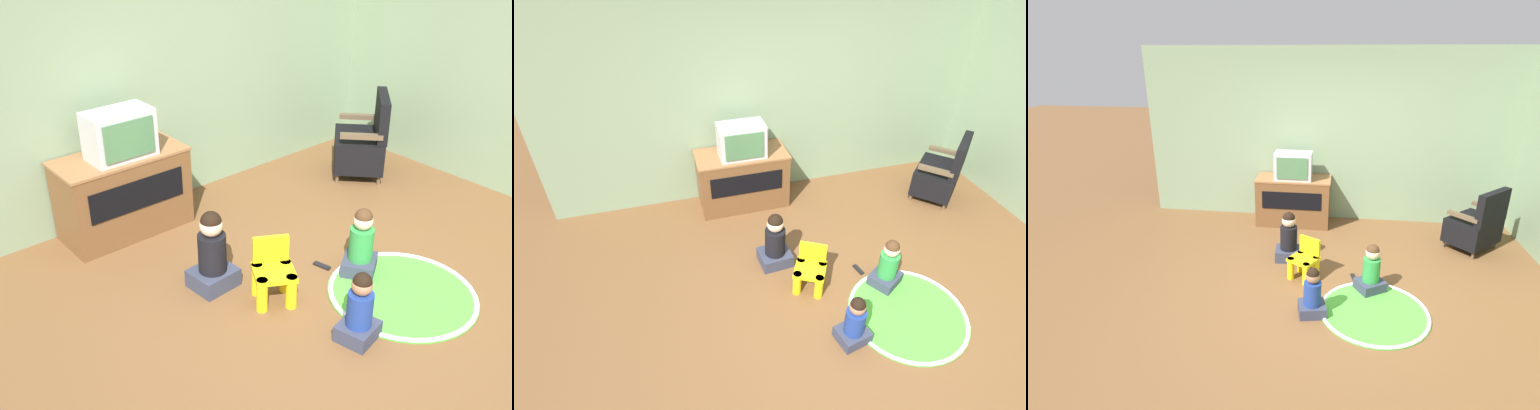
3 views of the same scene
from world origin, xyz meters
The scene contains 11 objects.
ground_plane centered at (0.00, 0.00, 0.00)m, with size 30.00×30.00×0.00m, color brown.
wall_back centered at (-0.12, 2.31, 1.32)m, with size 5.76×0.12×2.64m.
tv_cabinet centered at (-0.64, 1.96, 0.38)m, with size 1.14×0.55×0.74m.
television centered at (-0.64, 1.91, 0.95)m, with size 0.56×0.34×0.41m.
black_armchair centered at (1.92, 1.39, 0.35)m, with size 0.83×0.82×0.88m.
yellow_kid_chair centered at (-0.32, 0.33, 0.20)m, with size 0.41×0.40×0.48m.
play_mat centered at (0.47, -0.28, 0.01)m, with size 1.14×1.14×0.04m.
child_watching_left centered at (-0.56, 0.76, 0.28)m, with size 0.35×0.31×0.66m.
child_watching_center centered at (-0.17, -0.39, 0.23)m, with size 0.32×0.29×0.54m.
child_watching_right centered at (0.45, 0.14, 0.25)m, with size 0.39×0.37×0.58m.
remote_control centered at (0.27, 0.38, 0.01)m, with size 0.07×0.16×0.02m.
Camera 3 is at (0.01, -3.86, 2.55)m, focal length 28.00 mm.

